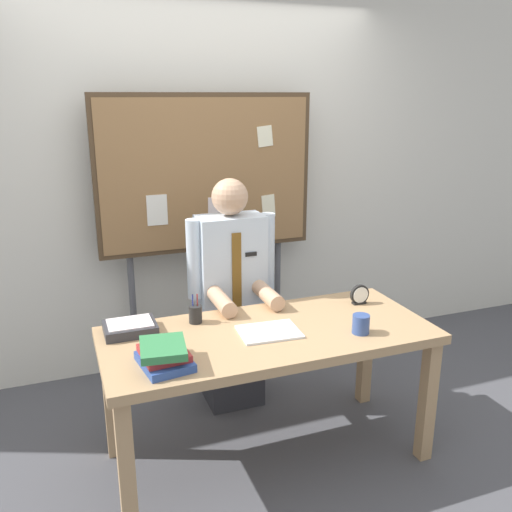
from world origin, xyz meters
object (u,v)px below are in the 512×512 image
person (232,303)px  bulletin_board (207,178)px  paper_tray (130,328)px  coffee_mug (361,324)px  desk (269,347)px  desk_clock (360,295)px  book_stack (164,355)px  pen_holder (195,314)px  open_notebook (269,332)px

person → bulletin_board: size_ratio=0.75×
paper_tray → coffee_mug: bearing=-20.7°
paper_tray → desk: bearing=-19.0°
person → bulletin_board: bearing=90.0°
desk → coffee_mug: bearing=-23.3°
desk_clock → book_stack: bearing=-164.2°
desk → book_stack: 0.62m
pen_holder → paper_tray: 0.34m
coffee_mug → open_notebook: bearing=159.3°
desk_clock → pen_holder: size_ratio=0.72×
desk → open_notebook: 0.10m
open_notebook → pen_holder: 0.41m
open_notebook → desk_clock: 0.67m
desk_clock → coffee_mug: (-0.20, -0.35, -0.00)m
book_stack → paper_tray: 0.41m
open_notebook → paper_tray: size_ratio=1.16×
desk → book_stack: book_stack is taller
pen_holder → paper_tray: pen_holder is taller
person → book_stack: 0.98m
desk → open_notebook: open_notebook is taller
book_stack → desk_clock: (1.21, 0.34, 0.00)m
desk → desk_clock: size_ratio=14.74×
book_stack → paper_tray: (-0.09, 0.40, -0.02)m
desk → book_stack: bearing=-163.2°
person → paper_tray: 0.77m
open_notebook → pen_holder: pen_holder is taller
bulletin_board → pen_holder: 1.10m
person → open_notebook: (-0.01, -0.63, 0.08)m
bulletin_board → paper_tray: (-0.67, -0.88, -0.61)m
coffee_mug → paper_tray: size_ratio=0.38×
book_stack → desk_clock: desk_clock is taller
bulletin_board → open_notebook: bulletin_board is taller
open_notebook → bulletin_board: bearing=89.7°
coffee_mug → pen_holder: (-0.75, 0.42, 0.00)m
book_stack → pen_holder: size_ratio=1.80×
desk_clock → coffee_mug: bearing=-120.1°
desk → paper_tray: (-0.67, 0.23, 0.12)m
pen_holder → paper_tray: (-0.34, -0.01, -0.02)m
bulletin_board → coffee_mug: (0.43, -1.30, -0.59)m
person → pen_holder: 0.51m
desk_clock → bulletin_board: bearing=123.7°
desk → pen_holder: bearing=143.4°
desk_clock → person: bearing=145.0°
book_stack → pen_holder: (0.25, 0.41, -0.00)m
desk → bulletin_board: bulletin_board is taller
bulletin_board → book_stack: (-0.57, -1.29, -0.58)m
open_notebook → coffee_mug: (0.43, -0.16, 0.04)m
desk → pen_holder: (-0.32, 0.24, 0.14)m
bulletin_board → desk_clock: (0.63, -0.95, -0.58)m
desk → desk_clock: bearing=14.9°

